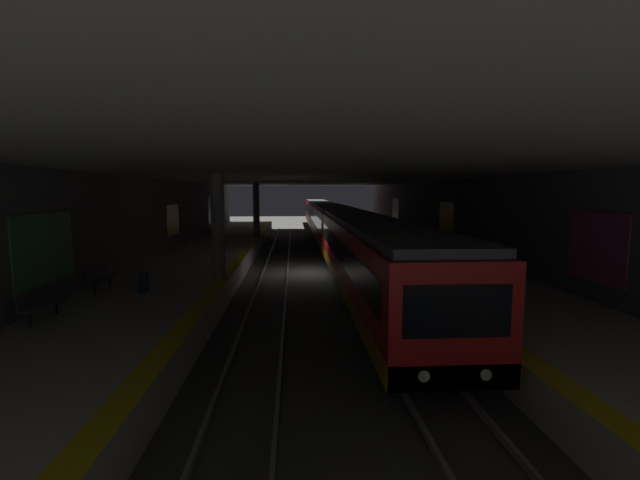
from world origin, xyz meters
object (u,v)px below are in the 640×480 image
bench_right_near (40,303)px  bench_right_far (209,229)px  backpack_on_floor (429,245)px  pillar_near (218,227)px  suitcase_rolling (144,283)px  pillar_far (256,209)px  bench_right_mid (100,277)px  trash_bin (498,269)px  bench_left_mid (396,226)px  bench_left_near (476,253)px  person_waiting_near (414,229)px  metro_train (331,223)px  person_walking_mid (394,237)px

bench_right_near → bench_right_far: (25.37, 0.00, 0.00)m
backpack_on_floor → pillar_near: bearing=127.7°
bench_right_near → suitcase_rolling: 3.89m
pillar_far → bench_right_mid: pillar_far is taller
bench_right_far → trash_bin: size_ratio=2.00×
bench_left_mid → trash_bin: size_ratio=2.00×
bench_left_near → person_waiting_near: 11.69m
person_waiting_near → pillar_near: bearing=139.4°
trash_bin → bench_right_near: bearing=107.6°
suitcase_rolling → backpack_on_floor: bearing=-50.8°
metro_train → person_walking_mid: (-11.51, -2.98, -0.06)m
bench_right_mid → suitcase_rolling: (-0.48, -1.80, -0.17)m
pillar_near → suitcase_rolling: 3.93m
suitcase_rolling → bench_right_far: bearing=4.7°
bench_right_far → person_waiting_near: 17.61m
bench_right_near → person_waiting_near: person_waiting_near is taller
pillar_near → bench_right_near: 7.46m
bench_left_mid → bench_right_far: (-1.92, 17.07, 0.00)m
pillar_near → trash_bin: (-0.73, -12.15, -1.85)m
pillar_far → bench_left_mid: (2.21, -12.88, -1.75)m
pillar_near → trash_bin: size_ratio=5.35×
bench_right_mid → person_walking_mid: bearing=-54.5°
metro_train → bench_right_mid: size_ratio=34.98×
metro_train → person_waiting_near: size_ratio=38.89×
pillar_near → person_waiting_near: size_ratio=2.98×
bench_left_mid → suitcase_rolling: 28.32m
metro_train → trash_bin: bearing=-164.4°
bench_right_mid → bench_left_mid: bearing=-36.1°
pillar_near → bench_right_near: (-5.92, 4.18, -1.75)m
bench_right_near → trash_bin: bench_right_near is taller
pillar_near → trash_bin: bearing=-93.4°
bench_right_near → bench_right_mid: size_ratio=1.00×
bench_right_far → trash_bin: bench_right_far is taller
bench_right_far → person_waiting_near: size_ratio=1.11×
bench_right_mid → bench_right_far: bearing=0.0°
pillar_near → trash_bin: 12.31m
bench_right_far → bench_left_mid: bearing=-83.6°
bench_right_far → backpack_on_floor: bench_right_far is taller
person_waiting_near → trash_bin: (-15.69, 0.69, -0.40)m
bench_left_mid → bench_right_far: same height
pillar_near → person_walking_mid: (7.78, -9.53, -1.35)m
pillar_far → person_waiting_near: size_ratio=2.98×
suitcase_rolling → backpack_on_floor: suitcase_rolling is taller
pillar_near → bench_right_mid: size_ratio=2.68×
backpack_on_floor → metro_train: bearing=30.7°
bench_left_near → bench_right_far: same height
pillar_near → bench_right_mid: (-1.99, 4.18, -1.75)m
pillar_near → metro_train: pillar_near is taller
pillar_far → backpack_on_floor: 15.79m
pillar_far → suitcase_rolling: (-21.64, 2.39, -1.92)m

